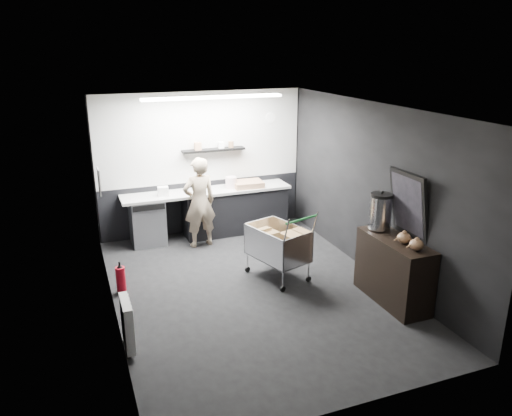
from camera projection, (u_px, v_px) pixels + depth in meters
name	position (u px, v px, depth m)	size (l,w,h in m)	color
floor	(253.00, 289.00, 7.51)	(5.50, 5.50, 0.00)	black
ceiling	(252.00, 108.00, 6.67)	(5.50, 5.50, 0.00)	white
wall_back	(202.00, 163.00, 9.53)	(5.50, 5.50, 0.00)	black
wall_front	(356.00, 289.00, 4.65)	(5.50, 5.50, 0.00)	black
wall_left	(107.00, 221.00, 6.41)	(5.50, 5.50, 0.00)	black
wall_right	(372.00, 190.00, 7.77)	(5.50, 5.50, 0.00)	black
kitchen_wall_panel	(201.00, 137.00, 9.35)	(3.95, 0.02, 1.70)	silver
dado_panel	(204.00, 206.00, 9.78)	(3.95, 0.02, 1.00)	black
floating_shelf	(214.00, 150.00, 9.40)	(1.20, 0.22, 0.04)	black
wall_clock	(270.00, 118.00, 9.73)	(0.20, 0.20, 0.03)	white
poster	(99.00, 181.00, 7.51)	(0.02, 0.30, 0.40)	white
poster_red_band	(99.00, 177.00, 7.49)	(0.01, 0.22, 0.10)	red
radiator	(127.00, 323.00, 5.95)	(0.10, 0.50, 0.60)	white
ceiling_strip	(213.00, 97.00, 8.32)	(2.40, 0.20, 0.04)	white
prep_counter	(215.00, 212.00, 9.56)	(3.20, 0.61, 0.90)	black
person	(199.00, 202.00, 8.91)	(0.60, 0.39, 1.65)	beige
shopping_cart	(277.00, 245.00, 7.76)	(0.89, 1.19, 1.13)	silver
sideboard	(393.00, 261.00, 7.04)	(0.54, 1.26, 1.89)	black
fire_extinguisher	(121.00, 278.00, 7.37)	(0.14, 0.14, 0.47)	#B50C1C
cardboard_box	(248.00, 184.00, 9.58)	(0.56, 0.42, 0.11)	#A67A58
pink_tub	(231.00, 182.00, 9.50)	(0.21, 0.21, 0.21)	beige
white_container	(163.00, 191.00, 9.02)	(0.19, 0.15, 0.17)	white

